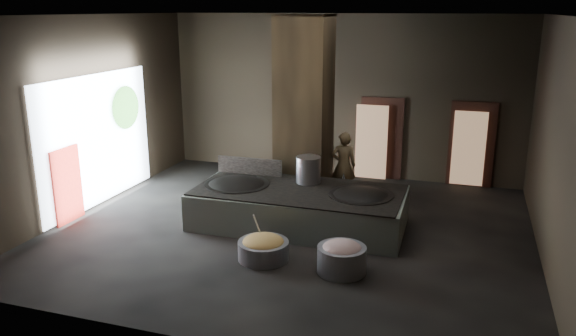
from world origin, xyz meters
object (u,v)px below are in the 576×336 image
(wok_left, at_px, (237,187))
(meat_basin, at_px, (342,259))
(wok_right, at_px, (360,198))
(hearth_platform, at_px, (299,208))
(stock_pot, at_px, (308,170))
(veg_basin, at_px, (263,250))
(cook, at_px, (344,165))

(wok_left, xyz_separation_m, meat_basin, (2.86, -1.91, -0.51))
(wok_right, bearing_deg, hearth_platform, -177.88)
(stock_pot, xyz_separation_m, meat_basin, (1.36, -2.51, -0.89))
(meat_basin, bearing_deg, veg_basin, 177.26)
(cook, bearing_deg, hearth_platform, 63.07)
(wok_left, xyz_separation_m, wok_right, (2.80, 0.10, 0.00))
(hearth_platform, xyz_separation_m, meat_basin, (1.41, -1.96, -0.15))
(hearth_platform, xyz_separation_m, wok_left, (-1.45, -0.05, 0.35))
(cook, height_order, meat_basin, cook)
(wok_right, xyz_separation_m, veg_basin, (-1.48, -1.93, -0.57))
(hearth_platform, height_order, stock_pot, stock_pot)
(wok_left, bearing_deg, stock_pot, 21.80)
(hearth_platform, height_order, cook, cook)
(wok_left, distance_m, veg_basin, 2.33)
(cook, distance_m, meat_basin, 4.23)
(hearth_platform, distance_m, wok_right, 1.40)
(hearth_platform, bearing_deg, stock_pot, 83.54)
(veg_basin, height_order, meat_basin, meat_basin)
(wok_right, distance_m, stock_pot, 1.44)
(veg_basin, xyz_separation_m, meat_basin, (1.54, -0.07, 0.07))
(hearth_platform, relative_size, wok_right, 3.41)
(wok_right, bearing_deg, meat_basin, -88.27)
(veg_basin, distance_m, meat_basin, 1.55)
(wok_right, relative_size, meat_basin, 1.50)
(wok_right, height_order, meat_basin, wok_right)
(hearth_platform, xyz_separation_m, stock_pot, (0.05, 0.55, 0.73))
(wok_left, relative_size, meat_basin, 1.62)
(veg_basin, bearing_deg, cook, 80.80)
(cook, bearing_deg, veg_basin, 67.52)
(hearth_platform, bearing_deg, veg_basin, -95.30)
(stock_pot, xyz_separation_m, cook, (0.47, 1.58, -0.28))
(wok_left, xyz_separation_m, veg_basin, (1.32, -1.83, -0.57))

